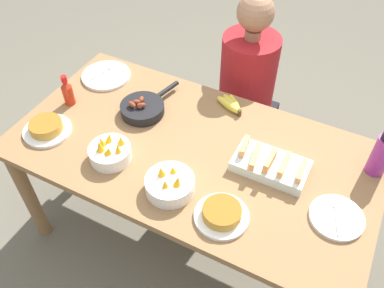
{
  "coord_description": "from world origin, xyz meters",
  "views": [
    {
      "loc": [
        0.58,
        -1.12,
        2.07
      ],
      "look_at": [
        0.0,
        0.0,
        0.76
      ],
      "focal_mm": 38.0,
      "sensor_mm": 36.0,
      "label": 1
    }
  ],
  "objects_px": {
    "empty_plate_near_front": "(106,76)",
    "fruit_bowl_mango": "(110,152)",
    "skillet": "(143,108)",
    "empty_plate_far_left": "(337,217)",
    "water_bottle": "(382,154)",
    "melon_tray": "(270,165)",
    "hot_sauce_bottle": "(68,92)",
    "frittata_plate_side": "(47,128)",
    "fruit_bowl_citrus": "(170,184)",
    "frittata_plate_center": "(222,214)",
    "person_figure": "(244,104)",
    "banana_bunch": "(232,105)"
  },
  "relations": [
    {
      "from": "melon_tray",
      "to": "skillet",
      "type": "distance_m",
      "value": 0.68
    },
    {
      "from": "banana_bunch",
      "to": "hot_sauce_bottle",
      "type": "relative_size",
      "value": 1.02
    },
    {
      "from": "skillet",
      "to": "empty_plate_far_left",
      "type": "xyz_separation_m",
      "value": [
        1.0,
        -0.18,
        -0.02
      ]
    },
    {
      "from": "melon_tray",
      "to": "hot_sauce_bottle",
      "type": "height_order",
      "value": "hot_sauce_bottle"
    },
    {
      "from": "frittata_plate_side",
      "to": "fruit_bowl_mango",
      "type": "xyz_separation_m",
      "value": [
        0.36,
        0.0,
        0.02
      ]
    },
    {
      "from": "melon_tray",
      "to": "frittata_plate_side",
      "type": "relative_size",
      "value": 1.41
    },
    {
      "from": "frittata_plate_side",
      "to": "water_bottle",
      "type": "height_order",
      "value": "water_bottle"
    },
    {
      "from": "melon_tray",
      "to": "frittata_plate_side",
      "type": "bearing_deg",
      "value": -165.69
    },
    {
      "from": "skillet",
      "to": "empty_plate_far_left",
      "type": "relative_size",
      "value": 1.69
    },
    {
      "from": "banana_bunch",
      "to": "hot_sauce_bottle",
      "type": "distance_m",
      "value": 0.82
    },
    {
      "from": "empty_plate_near_front",
      "to": "person_figure",
      "type": "xyz_separation_m",
      "value": [
        0.67,
        0.4,
        -0.25
      ]
    },
    {
      "from": "frittata_plate_side",
      "to": "water_bottle",
      "type": "bearing_deg",
      "value": 18.0
    },
    {
      "from": "empty_plate_near_front",
      "to": "empty_plate_far_left",
      "type": "distance_m",
      "value": 1.37
    },
    {
      "from": "melon_tray",
      "to": "empty_plate_near_front",
      "type": "height_order",
      "value": "melon_tray"
    },
    {
      "from": "frittata_plate_center",
      "to": "frittata_plate_side",
      "type": "height_order",
      "value": "frittata_plate_side"
    },
    {
      "from": "person_figure",
      "to": "frittata_plate_center",
      "type": "bearing_deg",
      "value": -74.49
    },
    {
      "from": "melon_tray",
      "to": "fruit_bowl_mango",
      "type": "height_order",
      "value": "fruit_bowl_mango"
    },
    {
      "from": "hot_sauce_bottle",
      "to": "skillet",
      "type": "bearing_deg",
      "value": 16.33
    },
    {
      "from": "skillet",
      "to": "empty_plate_far_left",
      "type": "height_order",
      "value": "skillet"
    },
    {
      "from": "empty_plate_far_left",
      "to": "hot_sauce_bottle",
      "type": "xyz_separation_m",
      "value": [
        -1.37,
        0.08,
        0.06
      ]
    },
    {
      "from": "fruit_bowl_citrus",
      "to": "water_bottle",
      "type": "height_order",
      "value": "water_bottle"
    },
    {
      "from": "banana_bunch",
      "to": "empty_plate_near_front",
      "type": "height_order",
      "value": "banana_bunch"
    },
    {
      "from": "frittata_plate_center",
      "to": "fruit_bowl_citrus",
      "type": "bearing_deg",
      "value": 173.82
    },
    {
      "from": "fruit_bowl_mango",
      "to": "hot_sauce_bottle",
      "type": "relative_size",
      "value": 1.11
    },
    {
      "from": "melon_tray",
      "to": "empty_plate_near_front",
      "type": "bearing_deg",
      "value": 167.75
    },
    {
      "from": "water_bottle",
      "to": "person_figure",
      "type": "distance_m",
      "value": 0.93
    },
    {
      "from": "skillet",
      "to": "fruit_bowl_mango",
      "type": "height_order",
      "value": "fruit_bowl_mango"
    },
    {
      "from": "banana_bunch",
      "to": "fruit_bowl_mango",
      "type": "relative_size",
      "value": 0.92
    },
    {
      "from": "empty_plate_near_front",
      "to": "fruit_bowl_mango",
      "type": "height_order",
      "value": "fruit_bowl_mango"
    },
    {
      "from": "frittata_plate_side",
      "to": "empty_plate_near_front",
      "type": "relative_size",
      "value": 0.86
    },
    {
      "from": "skillet",
      "to": "person_figure",
      "type": "bearing_deg",
      "value": -17.77
    },
    {
      "from": "empty_plate_far_left",
      "to": "frittata_plate_side",
      "type": "bearing_deg",
      "value": -173.99
    },
    {
      "from": "frittata_plate_center",
      "to": "water_bottle",
      "type": "relative_size",
      "value": 0.96
    },
    {
      "from": "banana_bunch",
      "to": "empty_plate_far_left",
      "type": "relative_size",
      "value": 0.8
    },
    {
      "from": "melon_tray",
      "to": "skillet",
      "type": "relative_size",
      "value": 0.89
    },
    {
      "from": "melon_tray",
      "to": "fruit_bowl_citrus",
      "type": "relative_size",
      "value": 1.56
    },
    {
      "from": "skillet",
      "to": "fruit_bowl_mango",
      "type": "bearing_deg",
      "value": -160.63
    },
    {
      "from": "frittata_plate_side",
      "to": "fruit_bowl_citrus",
      "type": "height_order",
      "value": "fruit_bowl_citrus"
    },
    {
      "from": "fruit_bowl_mango",
      "to": "person_figure",
      "type": "xyz_separation_m",
      "value": [
        0.3,
        0.88,
        -0.28
      ]
    },
    {
      "from": "frittata_plate_side",
      "to": "fruit_bowl_mango",
      "type": "relative_size",
      "value": 1.21
    },
    {
      "from": "melon_tray",
      "to": "person_figure",
      "type": "relative_size",
      "value": 0.27
    },
    {
      "from": "fruit_bowl_citrus",
      "to": "frittata_plate_center",
      "type": "bearing_deg",
      "value": -6.18
    },
    {
      "from": "empty_plate_near_front",
      "to": "skillet",
      "type": "bearing_deg",
      "value": -24.71
    },
    {
      "from": "melon_tray",
      "to": "frittata_plate_center",
      "type": "distance_m",
      "value": 0.33
    },
    {
      "from": "skillet",
      "to": "person_figure",
      "type": "relative_size",
      "value": 0.31
    },
    {
      "from": "empty_plate_far_left",
      "to": "fruit_bowl_mango",
      "type": "distance_m",
      "value": 0.97
    },
    {
      "from": "empty_plate_near_front",
      "to": "water_bottle",
      "type": "xyz_separation_m",
      "value": [
        1.42,
        -0.02,
        0.1
      ]
    },
    {
      "from": "frittata_plate_side",
      "to": "banana_bunch",
      "type": "bearing_deg",
      "value": 38.4
    },
    {
      "from": "empty_plate_near_front",
      "to": "banana_bunch",
      "type": "bearing_deg",
      "value": 6.32
    },
    {
      "from": "person_figure",
      "to": "empty_plate_far_left",
      "type": "bearing_deg",
      "value": -48.23
    }
  ]
}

